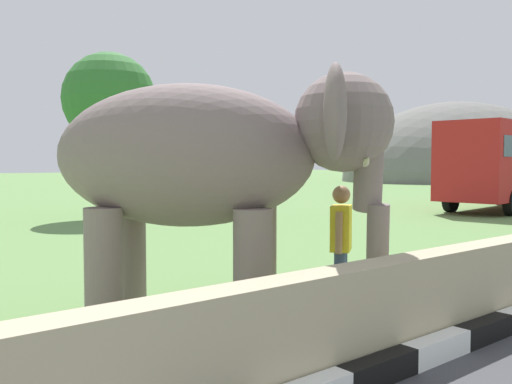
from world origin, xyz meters
TOP-DOWN VIEW (x-y plane):
  - barrier_parapet at (2.00, 3.58)m, footprint 28.00×0.36m
  - elephant at (3.64, 5.67)m, footprint 3.85×3.82m
  - person_handler at (5.15, 5.04)m, footprint 0.57×0.45m
  - bus_red at (22.41, 11.45)m, footprint 8.73×3.51m
  - tree_distant at (8.23, 18.73)m, footprint 3.27×3.27m
  - hill_east at (55.00, 33.14)m, footprint 27.74×22.19m

SIDE VIEW (x-z plane):
  - hill_east at x=55.00m, z-range -8.52..8.52m
  - barrier_parapet at x=2.00m, z-range 0.00..1.00m
  - person_handler at x=5.15m, z-range 0.10..1.75m
  - elephant at x=3.64m, z-range 0.48..3.47m
  - bus_red at x=22.41m, z-range 0.33..3.83m
  - tree_distant at x=8.23m, z-range 1.24..7.06m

